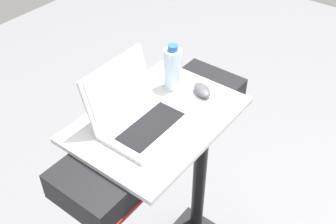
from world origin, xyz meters
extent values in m
cylinder|color=black|center=(0.34, 0.70, 0.61)|extent=(0.07, 0.07, 0.92)
cube|color=black|center=(0.00, 0.70, 1.12)|extent=(0.90, 0.28, 0.11)
cube|color=#0C3F19|center=(0.00, 0.56, 1.12)|extent=(0.24, 0.01, 0.06)
cube|color=maroon|center=(0.00, 0.56, 1.08)|extent=(0.81, 0.00, 0.02)
cube|color=silver|center=(0.00, 0.70, 1.19)|extent=(0.64, 0.46, 0.02)
cube|color=#B7B7BC|center=(-0.07, 0.69, 1.21)|extent=(0.31, 0.21, 0.02)
cube|color=black|center=(-0.07, 0.67, 1.22)|extent=(0.26, 0.12, 0.00)
cube|color=#B7B7BC|center=(-0.07, 0.82, 1.32)|extent=(0.31, 0.06, 0.21)
cube|color=white|center=(-0.07, 0.82, 1.32)|extent=(0.28, 0.05, 0.18)
ellipsoid|color=#4C4C51|center=(0.22, 0.65, 1.22)|extent=(0.10, 0.12, 0.03)
cylinder|color=silver|center=(0.19, 0.77, 1.29)|extent=(0.07, 0.07, 0.17)
cylinder|color=#2659A5|center=(0.19, 0.77, 1.38)|extent=(0.04, 0.04, 0.02)
camera|label=1|loc=(-0.90, -0.04, 2.20)|focal=43.69mm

